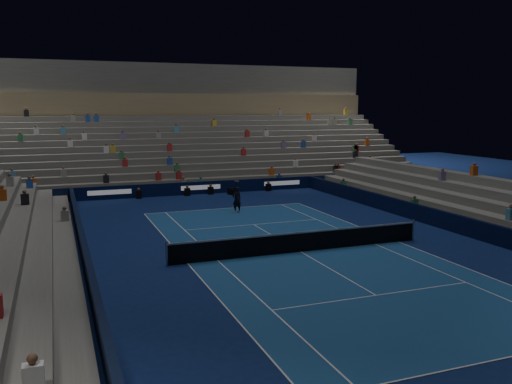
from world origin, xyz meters
name	(u,v)px	position (x,y,z in m)	size (l,w,h in m)	color
ground	(301,252)	(0.00, 0.00, 0.00)	(90.00, 90.00, 0.00)	#0D1D51
court_surface	(301,252)	(0.00, 0.00, 0.01)	(10.97, 23.77, 0.01)	navy
sponsor_barrier_far	(200,188)	(0.00, 18.50, 0.50)	(44.00, 0.25, 1.00)	black
sponsor_barrier_east	(464,226)	(9.70, 0.00, 0.50)	(0.25, 37.00, 1.00)	black
sponsor_barrier_west	(87,262)	(-9.70, 0.00, 0.50)	(0.25, 37.00, 1.00)	black
grandstand_main	(174,144)	(0.00, 27.90, 3.38)	(44.00, 15.20, 11.20)	#60605C
tennis_net	(301,242)	(0.00, 0.00, 0.50)	(12.90, 0.10, 1.10)	#B2B2B7
tennis_player	(237,200)	(0.28, 10.28, 0.85)	(0.62, 0.41, 1.70)	black
broadcast_camera	(231,191)	(2.21, 17.37, 0.28)	(0.56, 0.92, 0.54)	black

